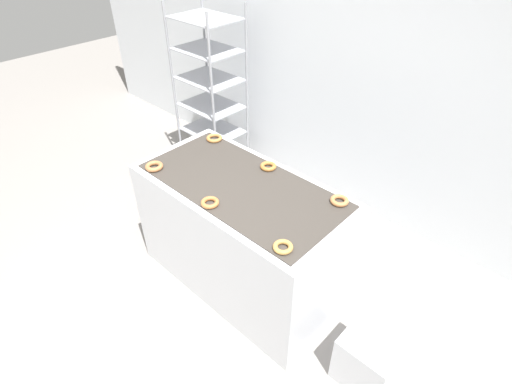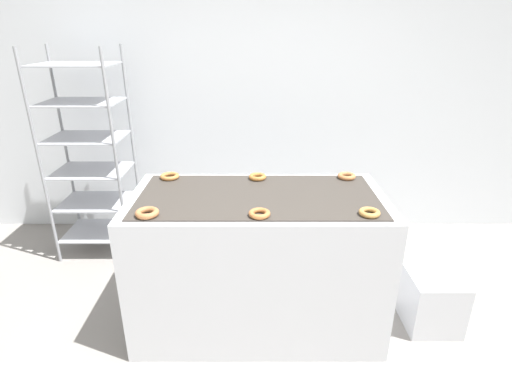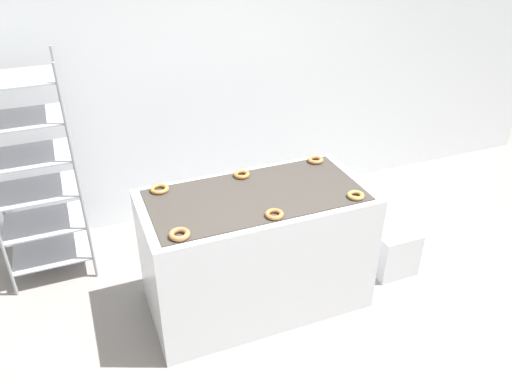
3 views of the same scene
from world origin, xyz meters
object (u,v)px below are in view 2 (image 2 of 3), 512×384
(donut_near_center, at_px, (258,214))
(fryer_machine, at_px, (256,261))
(donut_far_right, at_px, (345,176))
(baking_rack_cart, at_px, (87,155))
(glaze_bin, at_px, (430,301))
(donut_near_left, at_px, (145,213))
(donut_near_right, at_px, (368,212))
(donut_far_left, at_px, (168,176))
(donut_far_center, at_px, (257,177))

(donut_near_center, bearing_deg, fryer_machine, 91.53)
(donut_far_right, bearing_deg, baking_rack_cart, 161.45)
(glaze_bin, xyz_separation_m, donut_far_right, (-0.57, 0.36, 0.76))
(donut_near_left, xyz_separation_m, donut_far_right, (1.21, 0.58, -0.00))
(donut_near_left, distance_m, donut_near_center, 0.61)
(donut_near_center, height_order, donut_near_right, same)
(baking_rack_cart, relative_size, donut_far_left, 13.66)
(glaze_bin, relative_size, donut_near_right, 3.30)
(baking_rack_cart, height_order, donut_near_left, baking_rack_cart)
(fryer_machine, height_order, donut_far_right, donut_far_right)
(baking_rack_cart, bearing_deg, donut_far_left, -39.69)
(fryer_machine, relative_size, glaze_bin, 4.10)
(donut_near_left, bearing_deg, donut_far_left, 89.40)
(donut_near_right, bearing_deg, donut_near_center, -178.83)
(donut_near_center, distance_m, donut_near_right, 0.60)
(donut_near_center, xyz_separation_m, donut_far_right, (0.60, 0.59, 0.00))
(fryer_machine, relative_size, donut_far_right, 13.00)
(glaze_bin, xyz_separation_m, donut_far_left, (-1.77, 0.36, 0.76))
(fryer_machine, bearing_deg, donut_far_left, 153.88)
(donut_near_right, height_order, donut_far_right, donut_far_right)
(donut_near_right, height_order, donut_far_center, donut_far_center)
(donut_far_right, bearing_deg, donut_far_left, -179.97)
(fryer_machine, distance_m, donut_near_left, 0.83)
(donut_far_left, bearing_deg, donut_near_left, -90.60)
(fryer_machine, relative_size, donut_near_center, 13.19)
(donut_far_right, bearing_deg, donut_near_left, -154.26)
(donut_near_left, height_order, donut_near_center, donut_near_left)
(glaze_bin, height_order, donut_far_left, donut_far_left)
(donut_near_left, height_order, donut_far_right, donut_near_left)
(baking_rack_cart, relative_size, donut_near_right, 15.18)
(donut_near_center, height_order, donut_far_right, donut_far_right)
(donut_near_left, xyz_separation_m, donut_far_center, (0.61, 0.57, -0.00))
(baking_rack_cart, xyz_separation_m, donut_near_right, (2.03, -1.25, 0.06))
(glaze_bin, relative_size, donut_far_left, 2.97)
(glaze_bin, relative_size, donut_near_center, 3.21)
(donut_far_center, distance_m, donut_far_right, 0.60)
(baking_rack_cart, bearing_deg, fryer_machine, -34.47)
(donut_near_center, height_order, donut_far_left, same)
(baking_rack_cart, bearing_deg, donut_near_right, -31.73)
(fryer_machine, relative_size, donut_far_left, 12.19)
(glaze_bin, bearing_deg, donut_near_center, -168.78)
(donut_far_center, bearing_deg, glaze_bin, -16.36)
(baking_rack_cart, distance_m, donut_far_center, 1.58)
(donut_near_left, xyz_separation_m, donut_far_left, (0.01, 0.58, -0.00))
(donut_far_left, bearing_deg, donut_far_center, -1.16)
(donut_near_left, bearing_deg, fryer_machine, 25.59)
(glaze_bin, height_order, donut_far_right, donut_far_right)
(glaze_bin, distance_m, donut_near_center, 1.41)
(baking_rack_cart, height_order, donut_far_center, baking_rack_cart)
(donut_far_left, height_order, donut_far_right, donut_far_right)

